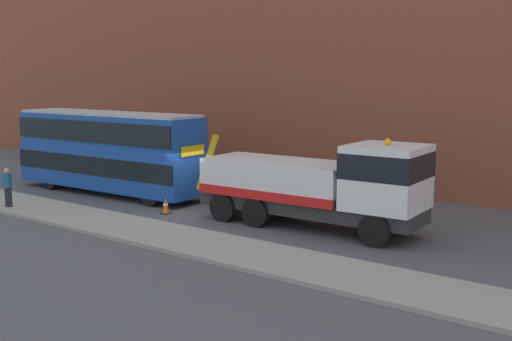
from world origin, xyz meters
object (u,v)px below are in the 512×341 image
(recovery_tow_truck, at_px, (319,184))
(pedestrian_onlooker, at_px, (8,188))
(double_decker_bus, at_px, (108,149))
(traffic_cone_near_bus, at_px, (166,206))

(recovery_tow_truck, xyz_separation_m, pedestrian_onlooker, (-12.66, -5.24, -0.77))
(double_decker_bus, distance_m, traffic_cone_near_bus, 6.10)
(double_decker_bus, distance_m, pedestrian_onlooker, 5.39)
(double_decker_bus, relative_size, traffic_cone_near_bus, 15.43)
(pedestrian_onlooker, bearing_deg, recovery_tow_truck, -14.86)
(recovery_tow_truck, relative_size, traffic_cone_near_bus, 14.14)
(pedestrian_onlooker, xyz_separation_m, traffic_cone_near_bus, (6.08, 3.58, -0.64))
(pedestrian_onlooker, bearing_deg, double_decker_bus, 47.04)
(double_decker_bus, bearing_deg, traffic_cone_near_bus, -18.31)
(double_decker_bus, height_order, pedestrian_onlooker, double_decker_bus)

